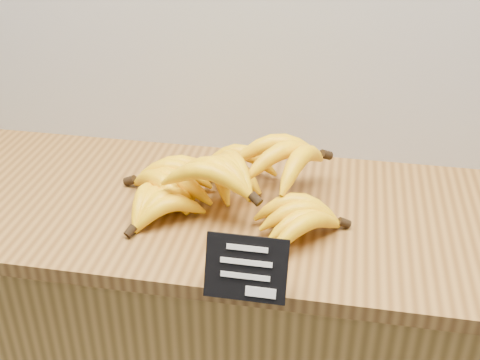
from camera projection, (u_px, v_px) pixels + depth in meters
name	position (u px, v px, depth m)	size (l,w,h in m)	color
counter_top	(244.00, 211.00, 1.26)	(1.56, 0.54, 0.03)	olive
chalkboard_sign	(246.00, 269.00, 0.99)	(0.14, 0.01, 0.11)	black
banana_pile	(230.00, 182.00, 1.23)	(0.49, 0.39, 0.12)	yellow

